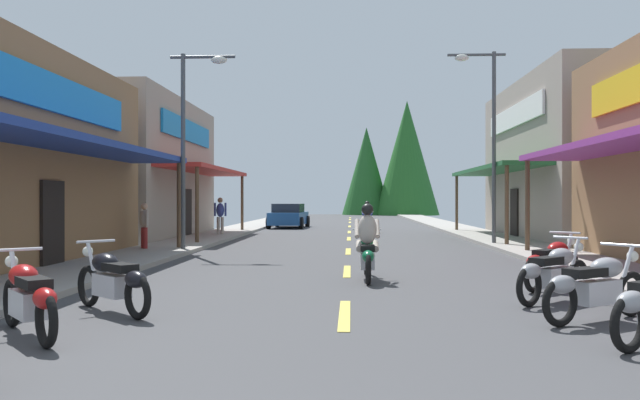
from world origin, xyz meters
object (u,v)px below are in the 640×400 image
object	(u,v)px
motorcycle_parked_left_2	(113,279)
rider_cruising_trailing	(367,220)
motorcycle_parked_left_1	(29,297)
pedestrian_browsing	(144,224)
rider_cruising_lead	(367,248)
motorcycle_parked_right_2	(596,286)
motorcycle_parked_right_3	(554,272)
parked_car_curbside	(289,216)
streetlamp_left	(193,123)
streetlamp_right	(486,122)
motorcycle_parked_right_4	(552,262)
pedestrian_by_shop	(220,214)

from	to	relation	value
motorcycle_parked_left_2	rider_cruising_trailing	size ratio (longest dim) A/B	0.77
motorcycle_parked_left_1	pedestrian_browsing	xyz separation A→B (m)	(-2.60, 12.16, 0.40)
rider_cruising_lead	rider_cruising_trailing	distance (m)	18.43
rider_cruising_trailing	pedestrian_browsing	size ratio (longest dim) A/B	1.39
motorcycle_parked_right_2	motorcycle_parked_right_3	world-z (taller)	same
motorcycle_parked_right_3	parked_car_curbside	xyz separation A→B (m)	(-6.88, 26.47, 0.20)
streetlamp_left	rider_cruising_lead	size ratio (longest dim) A/B	2.89
streetlamp_right	rider_cruising_lead	distance (m)	11.37
motorcycle_parked_left_2	motorcycle_parked_right_4	bearing A→B (deg)	-115.93
rider_cruising_lead	pedestrian_by_shop	xyz separation A→B (m)	(-6.12, 14.93, 0.35)
motorcycle_parked_right_4	parked_car_curbside	distance (m)	25.96
motorcycle_parked_left_1	motorcycle_parked_left_2	size ratio (longest dim) A/B	1.01
streetlamp_left	streetlamp_right	world-z (taller)	streetlamp_right
motorcycle_parked_right_4	motorcycle_parked_left_2	distance (m)	7.73
streetlamp_right	motorcycle_parked_right_2	size ratio (longest dim) A/B	3.72
rider_cruising_trailing	pedestrian_by_shop	distance (m)	7.46
pedestrian_browsing	parked_car_curbside	size ratio (longest dim) A/B	0.35
streetlamp_right	motorcycle_parked_right_4	size ratio (longest dim) A/B	4.19
parked_car_curbside	pedestrian_browsing	bearing A→B (deg)	173.79
motorcycle_parked_right_4	rider_cruising_trailing	size ratio (longest dim) A/B	0.76
motorcycle_parked_right_3	streetlamp_left	bearing A→B (deg)	88.40
motorcycle_parked_left_1	motorcycle_parked_left_2	distance (m)	1.70
pedestrian_by_shop	parked_car_curbside	xyz separation A→B (m)	(2.16, 8.94, -0.32)
streetlamp_left	motorcycle_parked_right_4	size ratio (longest dim) A/B	3.77
motorcycle_parked_right_3	motorcycle_parked_left_1	size ratio (longest dim) A/B	0.98
motorcycle_parked_right_2	motorcycle_parked_left_1	world-z (taller)	same
motorcycle_parked_right_3	motorcycle_parked_left_2	distance (m)	6.84
motorcycle_parked_right_2	parked_car_curbside	distance (m)	28.93
streetlamp_left	pedestrian_by_shop	bearing A→B (deg)	95.90
rider_cruising_lead	parked_car_curbside	size ratio (longest dim) A/B	0.49
motorcycle_parked_left_1	motorcycle_parked_right_4	bearing A→B (deg)	-100.94
motorcycle_parked_right_3	motorcycle_parked_right_2	bearing A→B (deg)	-131.43
streetlamp_left	streetlamp_right	distance (m)	10.21
motorcycle_parked_left_2	pedestrian_browsing	size ratio (longest dim) A/B	1.07
streetlamp_left	parked_car_curbside	xyz separation A→B (m)	(1.30, 17.27, -3.33)
pedestrian_by_shop	streetlamp_right	bearing A→B (deg)	-111.59
streetlamp_left	parked_car_curbside	size ratio (longest dim) A/B	1.41
motorcycle_parked_right_2	pedestrian_browsing	xyz separation A→B (m)	(-9.76, 10.83, 0.40)
streetlamp_left	pedestrian_browsing	world-z (taller)	streetlamp_left
pedestrian_by_shop	rider_cruising_lead	bearing A→B (deg)	-153.28
motorcycle_parked_right_2	motorcycle_parked_left_2	xyz separation A→B (m)	(-6.76, 0.32, 0.00)
motorcycle_parked_left_2	rider_cruising_trailing	bearing A→B (deg)	-58.50
motorcycle_parked_right_2	motorcycle_parked_right_3	bearing A→B (deg)	58.60
streetlamp_right	motorcycle_parked_left_2	distance (m)	16.43
streetlamp_left	motorcycle_parked_right_4	bearing A→B (deg)	-41.45
motorcycle_parked_left_2	parked_car_curbside	world-z (taller)	parked_car_curbside
motorcycle_parked_left_2	rider_cruising_lead	size ratio (longest dim) A/B	0.77
motorcycle_parked_right_4	pedestrian_browsing	bearing A→B (deg)	95.88
motorcycle_parked_right_3	rider_cruising_trailing	bearing A→B (deg)	53.42
pedestrian_browsing	streetlamp_right	bearing A→B (deg)	157.43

